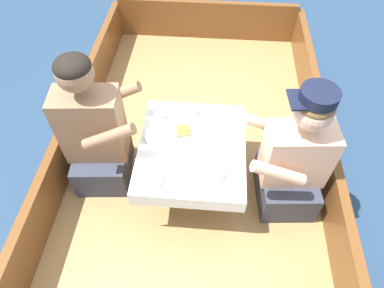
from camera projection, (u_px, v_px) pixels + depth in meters
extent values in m
plane|color=navy|center=(193.00, 186.00, 2.81)|extent=(60.00, 60.00, 0.00)
cube|color=#A87F4C|center=(193.00, 177.00, 2.71)|extent=(1.94, 3.56, 0.26)
cube|color=brown|center=(67.00, 146.00, 2.52)|extent=(0.06, 3.56, 0.35)
cube|color=brown|center=(325.00, 162.00, 2.42)|extent=(0.06, 3.56, 0.35)
cube|color=brown|center=(207.00, 20.00, 3.55)|extent=(1.82, 0.06, 0.40)
cylinder|color=#B2B2B7|center=(192.00, 167.00, 2.36)|extent=(0.07, 0.07, 0.41)
cube|color=#A87F4C|center=(192.00, 147.00, 2.19)|extent=(0.65, 0.75, 0.02)
cube|color=white|center=(192.00, 146.00, 2.18)|extent=(0.68, 0.78, 0.00)
cube|color=white|center=(187.00, 204.00, 1.97)|extent=(0.68, 0.00, 0.10)
cube|color=white|center=(196.00, 109.00, 2.47)|extent=(0.68, 0.00, 0.10)
cube|color=#333847|center=(104.00, 162.00, 2.48)|extent=(0.40, 0.47, 0.26)
cube|color=#936B4C|center=(92.00, 125.00, 2.18)|extent=(0.42, 0.25, 0.52)
sphere|color=#936B4C|center=(74.00, 73.00, 1.85)|extent=(0.22, 0.22, 0.22)
ellipsoid|color=black|center=(72.00, 66.00, 1.82)|extent=(0.21, 0.21, 0.12)
cylinder|color=#936B4C|center=(117.00, 95.00, 2.22)|extent=(0.34, 0.10, 0.21)
cylinder|color=#936B4C|center=(109.00, 137.00, 1.99)|extent=(0.34, 0.10, 0.21)
cube|color=#333847|center=(285.00, 185.00, 2.35)|extent=(0.40, 0.47, 0.26)
cube|color=beige|center=(297.00, 154.00, 2.09)|extent=(0.42, 0.25, 0.43)
sphere|color=beige|center=(313.00, 111.00, 1.80)|extent=(0.22, 0.22, 0.22)
ellipsoid|color=brown|center=(316.00, 104.00, 1.76)|extent=(0.21, 0.21, 0.12)
cylinder|color=beige|center=(279.00, 173.00, 1.92)|extent=(0.34, 0.10, 0.21)
cylinder|color=beige|center=(269.00, 126.00, 2.15)|extent=(0.34, 0.10, 0.21)
cylinder|color=black|center=(320.00, 95.00, 1.71)|extent=(0.20, 0.20, 0.06)
cube|color=black|center=(299.00, 100.00, 1.73)|extent=(0.11, 0.16, 0.01)
cylinder|color=white|center=(183.00, 133.00, 2.24)|extent=(0.18, 0.18, 0.01)
cylinder|color=white|center=(221.00, 117.00, 2.33)|extent=(0.16, 0.16, 0.01)
cube|color=tan|center=(183.00, 131.00, 2.22)|extent=(0.12, 0.10, 0.04)
cube|color=gold|center=(183.00, 129.00, 2.20)|extent=(0.10, 0.08, 0.01)
cylinder|color=white|center=(153.00, 136.00, 2.20)|extent=(0.12, 0.12, 0.04)
cylinder|color=beige|center=(153.00, 135.00, 2.20)|extent=(0.10, 0.10, 0.02)
cylinder|color=white|center=(213.00, 171.00, 2.03)|extent=(0.15, 0.15, 0.04)
cylinder|color=beige|center=(213.00, 170.00, 2.02)|extent=(0.12, 0.12, 0.02)
cylinder|color=white|center=(231.00, 152.00, 2.12)|extent=(0.14, 0.14, 0.04)
cylinder|color=beige|center=(231.00, 151.00, 2.11)|extent=(0.12, 0.12, 0.02)
cylinder|color=white|center=(153.00, 177.00, 2.00)|extent=(0.13, 0.13, 0.04)
cylinder|color=beige|center=(153.00, 176.00, 1.99)|extent=(0.11, 0.11, 0.02)
cylinder|color=white|center=(218.00, 134.00, 2.20)|extent=(0.07, 0.07, 0.07)
torus|color=white|center=(224.00, 134.00, 2.19)|extent=(0.04, 0.01, 0.04)
cylinder|color=#3D2314|center=(218.00, 132.00, 2.18)|extent=(0.06, 0.06, 0.01)
cylinder|color=white|center=(197.00, 154.00, 2.10)|extent=(0.06, 0.06, 0.06)
torus|color=white|center=(203.00, 154.00, 2.10)|extent=(0.04, 0.01, 0.04)
cylinder|color=#3D2314|center=(197.00, 152.00, 2.09)|extent=(0.05, 0.05, 0.01)
cylinder|color=white|center=(159.00, 113.00, 2.32)|extent=(0.08, 0.08, 0.06)
torus|color=white|center=(166.00, 113.00, 2.32)|extent=(0.04, 0.01, 0.04)
cylinder|color=#3D2314|center=(159.00, 111.00, 2.31)|extent=(0.06, 0.06, 0.01)
cylinder|color=silver|center=(192.00, 111.00, 2.34)|extent=(0.06, 0.06, 0.05)
cylinder|color=beige|center=(192.00, 111.00, 2.34)|extent=(0.07, 0.07, 0.03)
cube|color=silver|center=(207.00, 188.00, 1.98)|extent=(0.08, 0.16, 0.00)
cube|color=silver|center=(193.00, 169.00, 2.06)|extent=(0.03, 0.17, 0.00)
cube|color=silver|center=(227.00, 185.00, 1.99)|extent=(0.17, 0.03, 0.00)
ellipsoid|color=silver|center=(239.00, 185.00, 1.99)|extent=(0.04, 0.02, 0.01)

